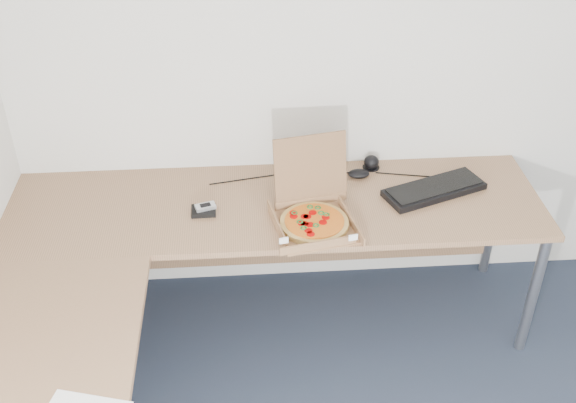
{
  "coord_description": "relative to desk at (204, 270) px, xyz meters",
  "views": [
    {
      "loc": [
        -0.63,
        -1.26,
        2.58
      ],
      "look_at": [
        -0.45,
        1.28,
        0.82
      ],
      "focal_mm": 43.37,
      "sensor_mm": 36.0,
      "label": 1
    }
  ],
  "objects": [
    {
      "name": "mouse",
      "position": [
        0.75,
        0.62,
        0.05
      ],
      "size": [
        0.12,
        0.09,
        0.04
      ],
      "primitive_type": "ellipsoid",
      "rotation": [
        0.0,
        0.0,
        0.14
      ],
      "color": "black",
      "rests_on": "desk"
    },
    {
      "name": "phone",
      "position": [
        0.0,
        0.38,
        0.06
      ],
      "size": [
        0.1,
        0.07,
        0.02
      ],
      "primitive_type": "cube",
      "rotation": [
        0.0,
        0.0,
        0.28
      ],
      "color": "#B2B5BA",
      "rests_on": "wallet"
    },
    {
      "name": "cable_bundle",
      "position": [
        0.59,
        0.63,
        0.03
      ],
      "size": [
        0.58,
        0.12,
        0.01
      ],
      "primitive_type": null,
      "rotation": [
        0.0,
        0.0,
        0.14
      ],
      "color": "black",
      "rests_on": "desk"
    },
    {
      "name": "desk",
      "position": [
        0.0,
        0.0,
        0.0
      ],
      "size": [
        2.5,
        2.2,
        0.73
      ],
      "color": "#956B4A",
      "rests_on": "ground"
    },
    {
      "name": "wallet",
      "position": [
        -0.01,
        0.38,
        0.04
      ],
      "size": [
        0.11,
        0.09,
        0.02
      ],
      "primitive_type": "cube",
      "rotation": [
        0.0,
        0.0,
        0.02
      ],
      "color": "black",
      "rests_on": "desk"
    },
    {
      "name": "room_shell",
      "position": [
        0.82,
        -0.97,
        0.55
      ],
      "size": [
        3.5,
        3.5,
        2.5
      ],
      "primitive_type": null,
      "color": "silver",
      "rests_on": "ground"
    },
    {
      "name": "keyboard",
      "position": [
        1.08,
        0.46,
        0.04
      ],
      "size": [
        0.52,
        0.34,
        0.03
      ],
      "primitive_type": "cube",
      "rotation": [
        0.0,
        0.0,
        0.37
      ],
      "color": "black",
      "rests_on": "desk"
    },
    {
      "name": "drinking_glass",
      "position": [
        0.56,
        0.51,
        0.08
      ],
      "size": [
        0.06,
        0.06,
        0.11
      ],
      "primitive_type": "cylinder",
      "color": "silver",
      "rests_on": "desk"
    },
    {
      "name": "dome_speaker",
      "position": [
        0.82,
        0.71,
        0.07
      ],
      "size": [
        0.09,
        0.09,
        0.07
      ],
      "primitive_type": "ellipsoid",
      "color": "black",
      "rests_on": "desk"
    },
    {
      "name": "pizza_box",
      "position": [
        0.49,
        0.25,
        0.07
      ],
      "size": [
        0.34,
        0.4,
        0.35
      ],
      "rotation": [
        0.0,
        0.0,
        0.19
      ],
      "color": "#946742",
      "rests_on": "desk"
    }
  ]
}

